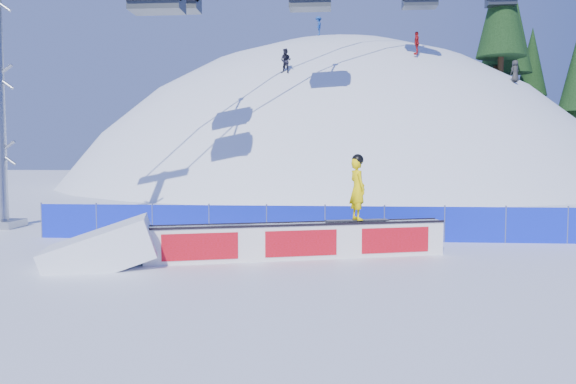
{
  "coord_description": "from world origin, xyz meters",
  "views": [
    {
      "loc": [
        -0.88,
        -14.5,
        3.0
      ],
      "look_at": [
        -2.17,
        3.25,
        1.76
      ],
      "focal_mm": 35.0,
      "sensor_mm": 36.0,
      "label": 1
    }
  ],
  "objects": [
    {
      "name": "safety_fence",
      "position": [
        0.0,
        4.5,
        0.6
      ],
      "size": [
        22.05,
        0.05,
        1.3
      ],
      "color": "#0C20C4",
      "rests_on": "ground"
    },
    {
      "name": "ground",
      "position": [
        0.0,
        0.0,
        0.0
      ],
      "size": [
        160.0,
        160.0,
        0.0
      ],
      "primitive_type": "plane",
      "color": "white",
      "rests_on": "ground"
    },
    {
      "name": "snow_ramp",
      "position": [
        -6.87,
        -0.24,
        0.0
      ],
      "size": [
        3.32,
        2.57,
        1.83
      ],
      "primitive_type": null,
      "rotation": [
        0.0,
        -0.31,
        0.28
      ],
      "color": "white",
      "rests_on": "ground"
    },
    {
      "name": "snow_hill",
      "position": [
        0.0,
        42.0,
        -18.0
      ],
      "size": [
        64.0,
        64.0,
        64.0
      ],
      "color": "white",
      "rests_on": "ground"
    },
    {
      "name": "rail_box",
      "position": [
        -1.71,
        1.23,
        0.51
      ],
      "size": [
        8.43,
        2.94,
        1.03
      ],
      "rotation": [
        0.0,
        0.0,
        0.28
      ],
      "color": "white",
      "rests_on": "ground"
    },
    {
      "name": "snowboarder",
      "position": [
        -0.06,
        1.71,
        1.98
      ],
      "size": [
        1.87,
        0.83,
        1.94
      ],
      "rotation": [
        0.0,
        0.0,
        1.99
      ],
      "color": "black",
      "rests_on": "rail_box"
    },
    {
      "name": "treeline",
      "position": [
        21.71,
        40.78,
        10.35
      ],
      "size": [
        18.62,
        12.32,
        19.57
      ],
      "color": "#312013",
      "rests_on": "ground"
    },
    {
      "name": "distant_skiers",
      "position": [
        2.3,
        30.06,
        11.26
      ],
      "size": [
        17.91,
        12.46,
        6.7
      ],
      "color": "black",
      "rests_on": "ground"
    }
  ]
}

